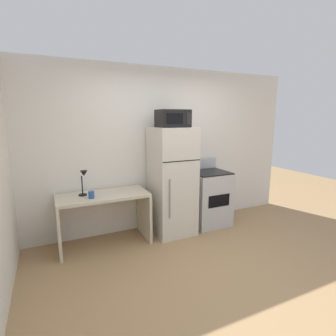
# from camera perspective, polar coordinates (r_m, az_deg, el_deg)

# --- Properties ---
(ground_plane) EXTENTS (12.00, 12.00, 0.00)m
(ground_plane) POSITION_cam_1_polar(r_m,az_deg,el_deg) (3.35, 10.73, -21.93)
(ground_plane) COLOR #9E7A51
(wall_back_white) EXTENTS (5.00, 0.10, 2.60)m
(wall_back_white) POSITION_cam_1_polar(r_m,az_deg,el_deg) (4.34, -1.83, 4.19)
(wall_back_white) COLOR silver
(wall_back_white) RESTS_ON ground
(desk) EXTENTS (1.26, 0.60, 0.75)m
(desk) POSITION_cam_1_polar(r_m,az_deg,el_deg) (3.87, -13.93, -8.69)
(desk) COLOR beige
(desk) RESTS_ON ground
(desk_lamp) EXTENTS (0.14, 0.12, 0.35)m
(desk_lamp) POSITION_cam_1_polar(r_m,az_deg,el_deg) (3.75, -18.02, -2.24)
(desk_lamp) COLOR black
(desk_lamp) RESTS_ON desk
(coffee_mug) EXTENTS (0.08, 0.08, 0.09)m
(coffee_mug) POSITION_cam_1_polar(r_m,az_deg,el_deg) (3.65, -16.43, -5.64)
(coffee_mug) COLOR #264C99
(coffee_mug) RESTS_ON desk
(refrigerator) EXTENTS (0.61, 0.67, 1.67)m
(refrigerator) POSITION_cam_1_polar(r_m,az_deg,el_deg) (4.08, 0.87, -2.88)
(refrigerator) COLOR beige
(refrigerator) RESTS_ON ground
(microwave) EXTENTS (0.46, 0.35, 0.26)m
(microwave) POSITION_cam_1_polar(r_m,az_deg,el_deg) (3.94, 1.05, 10.78)
(microwave) COLOR black
(microwave) RESTS_ON refrigerator
(oven_range) EXTENTS (0.63, 0.61, 1.10)m
(oven_range) POSITION_cam_1_polar(r_m,az_deg,el_deg) (4.55, 8.84, -6.38)
(oven_range) COLOR #B7B7BC
(oven_range) RESTS_ON ground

